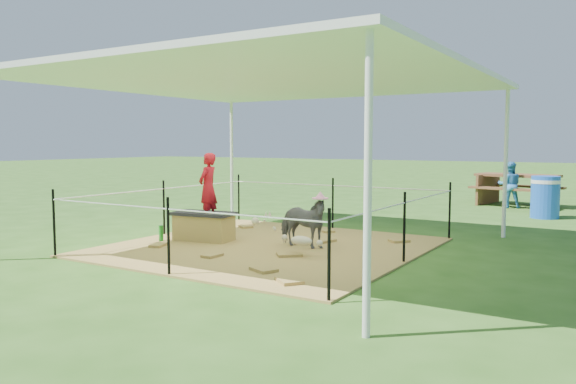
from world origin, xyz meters
The scene contains 14 objects.
ground centered at (0.00, 0.00, 0.00)m, with size 90.00×90.00×0.00m, color #2D5919.
hay_patch centered at (0.00, 0.00, 0.01)m, with size 4.60×4.60×0.03m, color brown.
canopy_tent centered at (0.00, 0.00, 2.69)m, with size 6.30×6.30×2.90m.
rope_fence centered at (0.00, 0.00, 0.64)m, with size 4.54×4.54×1.00m.
straw_bale centered at (-1.23, -0.11, 0.24)m, with size 0.96×0.48×0.43m, color #A0893A.
dark_cloth centered at (-1.23, -0.11, 0.48)m, with size 1.02×0.53×0.05m, color black.
woman centered at (-1.13, -0.11, 1.03)m, with size 0.42×0.27×1.15m, color #B5111E.
green_bottle centered at (-1.78, -0.56, 0.16)m, with size 0.07×0.07×0.27m, color #1A771D.
pony centered at (0.52, 0.18, 0.43)m, with size 0.43×0.94×0.80m, color #4C4C51.
pink_hat centered at (0.52, 0.18, 0.88)m, with size 0.25×0.25×0.11m, color #FC92C3.
foal centered at (0.85, -0.42, 0.29)m, with size 0.92×0.51×0.51m, color beige, non-canonical shape.
trash_barrel centered at (3.27, 6.19, 0.47)m, with size 0.60×0.60×0.94m, color blue.
picnic_table_near centered at (2.30, 8.49, 0.42)m, with size 2.03×1.47×0.85m, color brown.
distant_person centered at (2.23, 7.87, 0.59)m, with size 0.58×0.45×1.19m, color #337FC2.
Camera 1 is at (4.89, -7.36, 1.67)m, focal length 35.00 mm.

